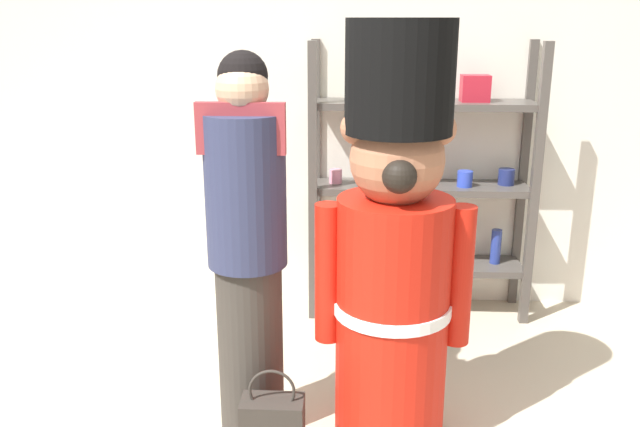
% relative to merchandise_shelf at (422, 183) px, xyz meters
% --- Properties ---
extents(back_wall, '(6.40, 0.12, 2.60)m').
position_rel_merchandise_shelf_xyz_m(back_wall, '(-0.58, 0.22, 0.48)').
color(back_wall, silver).
rests_on(back_wall, ground_plane).
extents(merchandise_shelf, '(1.31, 0.35, 1.64)m').
position_rel_merchandise_shelf_xyz_m(merchandise_shelf, '(0.00, 0.00, 0.00)').
color(merchandise_shelf, '#4C4742').
rests_on(merchandise_shelf, ground_plane).
extents(teddy_bear_guard, '(0.64, 0.49, 1.75)m').
position_rel_merchandise_shelf_xyz_m(teddy_bear_guard, '(-0.24, -1.31, 0.02)').
color(teddy_bear_guard, red).
rests_on(teddy_bear_guard, ground_plane).
extents(person_shopper, '(0.35, 0.33, 1.64)m').
position_rel_merchandise_shelf_xyz_m(person_shopper, '(-0.84, -1.28, 0.04)').
color(person_shopper, '#38332D').
rests_on(person_shopper, ground_plane).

